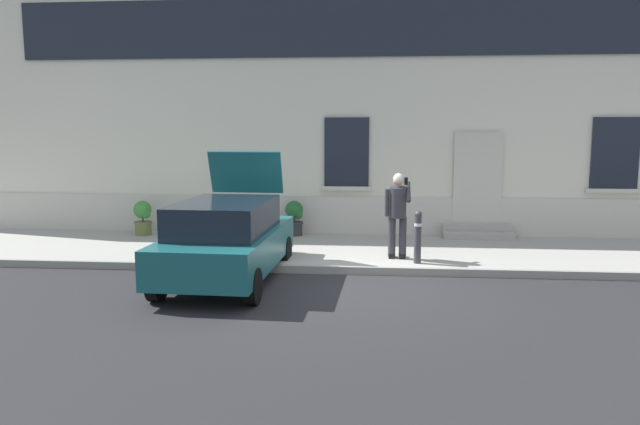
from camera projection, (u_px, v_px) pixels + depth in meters
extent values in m
plane|color=#232326|center=(346.00, 287.00, 10.74)|extent=(80.00, 80.00, 0.00)
cube|color=#99968E|center=(352.00, 251.00, 13.50)|extent=(24.00, 3.60, 0.15)
cube|color=gray|center=(348.00, 270.00, 11.66)|extent=(24.00, 0.12, 0.15)
cube|color=beige|center=(357.00, 90.00, 15.45)|extent=(24.00, 1.40, 7.50)
cube|color=#BCB7A8|center=(355.00, 218.00, 15.18)|extent=(24.00, 0.08, 1.10)
cube|color=brown|center=(477.00, 180.00, 14.77)|extent=(1.00, 0.08, 2.10)
cube|color=#BCB7A8|center=(477.00, 179.00, 14.75)|extent=(1.16, 0.06, 2.24)
cube|color=black|center=(347.00, 152.00, 14.96)|extent=(1.10, 0.06, 1.70)
cube|color=#BCB7A8|center=(346.00, 188.00, 15.06)|extent=(1.30, 0.12, 0.10)
cube|color=black|center=(615.00, 153.00, 14.39)|extent=(1.10, 0.06, 1.70)
cube|color=#BCB7A8|center=(613.00, 191.00, 14.49)|extent=(1.30, 0.12, 0.10)
cube|color=black|center=(356.00, 27.00, 14.53)|extent=(16.80, 0.06, 1.40)
cube|color=#9E998E|center=(478.00, 236.00, 14.51)|extent=(1.66, 0.32, 0.16)
cube|color=#9E998E|center=(476.00, 230.00, 14.81)|extent=(1.66, 0.32, 0.32)
cube|color=#165156|center=(228.00, 248.00, 11.04)|extent=(1.89, 4.06, 0.64)
cube|color=black|center=(225.00, 217.00, 10.81)|extent=(1.62, 2.45, 0.56)
cube|color=black|center=(254.00, 240.00, 13.05)|extent=(1.66, 0.16, 0.20)
cube|color=yellow|center=(253.00, 232.00, 13.03)|extent=(0.52, 0.04, 0.12)
cube|color=#B21414|center=(219.00, 219.00, 13.08)|extent=(0.16, 0.05, 0.18)
cube|color=#B21414|center=(288.00, 220.00, 12.89)|extent=(0.16, 0.05, 0.18)
cube|color=#165156|center=(246.00, 172.00, 12.29)|extent=(1.50, 0.42, 0.87)
cylinder|color=black|center=(157.00, 283.00, 9.81)|extent=(0.22, 0.61, 0.60)
cylinder|color=black|center=(253.00, 286.00, 9.61)|extent=(0.22, 0.61, 0.60)
cylinder|color=black|center=(209.00, 249.00, 12.56)|extent=(0.22, 0.61, 0.60)
cylinder|color=black|center=(285.00, 251.00, 12.36)|extent=(0.22, 0.61, 0.60)
cylinder|color=#333338|center=(418.00, 239.00, 11.87)|extent=(0.14, 0.14, 0.95)
sphere|color=#333338|center=(418.00, 215.00, 11.80)|extent=(0.15, 0.15, 0.15)
cylinder|color=silver|center=(418.00, 225.00, 11.83)|extent=(0.15, 0.15, 0.06)
cylinder|color=#2D2D33|center=(392.00, 237.00, 12.33)|extent=(0.15, 0.15, 0.82)
cube|color=black|center=(391.00, 255.00, 12.44)|extent=(0.12, 0.28, 0.10)
cylinder|color=#2D2D33|center=(403.00, 237.00, 12.31)|extent=(0.15, 0.15, 0.82)
cube|color=black|center=(402.00, 255.00, 12.42)|extent=(0.12, 0.28, 0.10)
cylinder|color=#2D2D33|center=(398.00, 202.00, 12.18)|extent=(0.34, 0.41, 0.66)
sphere|color=tan|center=(398.00, 180.00, 12.06)|extent=(0.22, 0.22, 0.22)
sphere|color=silver|center=(398.00, 179.00, 12.06)|extent=(0.21, 0.21, 0.21)
cylinder|color=#2D2D33|center=(387.00, 203.00, 12.17)|extent=(0.09, 0.16, 0.57)
cylinder|color=#2D2D33|center=(408.00, 192.00, 12.10)|extent=(0.09, 0.43, 0.40)
cube|color=black|center=(406.00, 181.00, 12.03)|extent=(0.07, 0.02, 0.15)
cylinder|color=#606B38|center=(143.00, 228.00, 15.05)|extent=(0.40, 0.40, 0.34)
cylinder|color=#606B38|center=(143.00, 223.00, 15.03)|extent=(0.44, 0.44, 0.05)
cylinder|color=#47331E|center=(143.00, 217.00, 15.01)|extent=(0.04, 0.04, 0.24)
sphere|color=#387F33|center=(143.00, 209.00, 14.98)|extent=(0.44, 0.44, 0.44)
sphere|color=#387F33|center=(146.00, 214.00, 14.94)|extent=(0.24, 0.24, 0.24)
cylinder|color=beige|center=(217.00, 229.00, 14.87)|extent=(0.40, 0.40, 0.34)
cylinder|color=beige|center=(217.00, 224.00, 14.85)|extent=(0.44, 0.44, 0.05)
cylinder|color=#47331E|center=(217.00, 218.00, 14.83)|extent=(0.04, 0.04, 0.24)
sphere|color=#4C843D|center=(217.00, 210.00, 14.81)|extent=(0.44, 0.44, 0.44)
sphere|color=#4C843D|center=(220.00, 215.00, 14.76)|extent=(0.24, 0.24, 0.24)
cylinder|color=#2D2D30|center=(294.00, 228.00, 15.01)|extent=(0.40, 0.40, 0.34)
cylinder|color=#2D2D30|center=(294.00, 223.00, 14.99)|extent=(0.44, 0.44, 0.05)
cylinder|color=#47331E|center=(294.00, 217.00, 14.96)|extent=(0.04, 0.04, 0.24)
sphere|color=#1E5628|center=(294.00, 210.00, 14.94)|extent=(0.44, 0.44, 0.44)
sphere|color=#1E5628|center=(298.00, 214.00, 14.90)|extent=(0.24, 0.24, 0.24)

